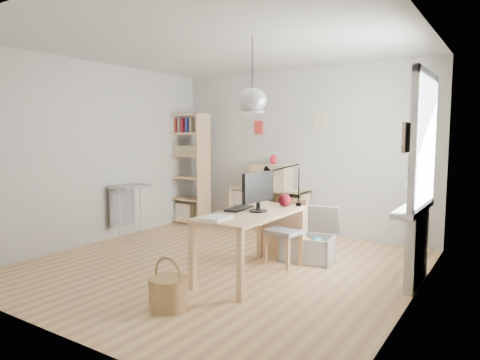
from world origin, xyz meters
The scene contains 20 objects.
ground centered at (0.00, 0.00, 0.00)m, with size 4.50×4.50×0.00m, color tan.
room_shell centered at (0.55, -0.15, 2.00)m, with size 4.50×4.50×4.50m.
window_unit centered at (2.23, 0.60, 1.55)m, with size 0.07×1.16×1.46m.
radiator centered at (2.19, 0.60, 0.40)m, with size 0.10×0.80×0.80m, color silver.
windowsill centered at (2.14, 0.60, 0.83)m, with size 0.22×1.20×0.06m, color white.
desk centered at (0.55, -0.15, 0.66)m, with size 0.70×1.50×0.75m.
cube_shelf centered at (-0.47, 2.08, 0.30)m, with size 1.40×0.38×0.72m.
tall_bookshelf centered at (-2.04, 1.80, 1.09)m, with size 0.80×0.38×2.00m.
side_table centered at (-2.04, 0.35, 0.67)m, with size 0.40×0.55×0.85m.
chair centered at (0.68, 0.50, 0.47)m, with size 0.45×0.45×0.82m.
wicker_basket centered at (0.38, -1.36, 0.16)m, with size 0.36×0.36×0.50m.
storage_chest centered at (0.84, 0.82, 0.22)m, with size 0.72×0.79×0.68m.
monitor centered at (0.60, -0.09, 1.00)m, with size 0.21×0.52×0.45m.
keyboard centered at (0.34, -0.08, 0.76)m, with size 0.17×0.45×0.02m, color black.
task_lamp centered at (0.59, 0.46, 1.08)m, with size 0.46×0.17×0.49m.
yarn_ball centered at (0.70, 0.39, 0.83)m, with size 0.15×0.15×0.15m, color #520B19.
paper_tray centered at (0.46, -0.72, 0.76)m, with size 0.23×0.29×0.03m, color white.
drawer_chest centered at (-0.43, 2.04, 0.93)m, with size 0.73×0.33×0.41m, color tan.
red_vase centered at (-0.36, 2.04, 1.21)m, with size 0.13×0.13×0.16m, color maroon.
potted_plant centered at (2.12, 0.80, 1.01)m, with size 0.27×0.24×0.30m, color #2A722E.
Camera 1 is at (3.04, -4.24, 1.62)m, focal length 32.00 mm.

